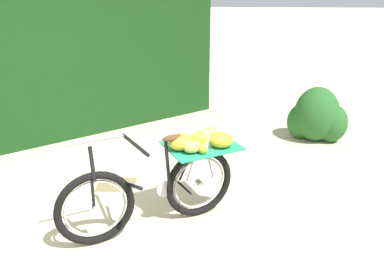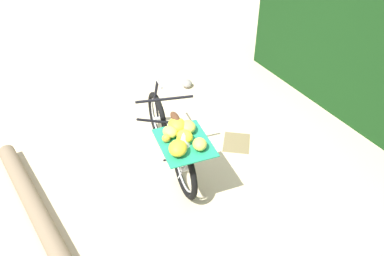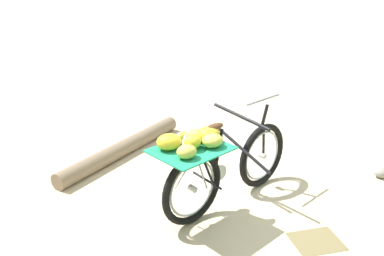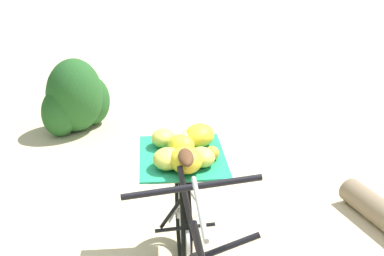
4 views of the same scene
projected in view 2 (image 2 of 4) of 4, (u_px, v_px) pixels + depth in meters
name	position (u px, v px, depth m)	size (l,w,h in m)	color
ground_plane	(181.00, 154.00, 5.28)	(60.00, 60.00, 0.00)	beige
bicycle	(173.00, 140.00, 4.70)	(1.69, 1.14, 1.03)	black
fallen_log	(32.00, 202.00, 4.48)	(0.20, 0.20, 2.16)	#7F6B51
path_stone	(187.00, 84.00, 6.61)	(0.19, 0.16, 0.12)	gray
leaf_litter_patch	(237.00, 143.00, 5.47)	(0.44, 0.36, 0.01)	olive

